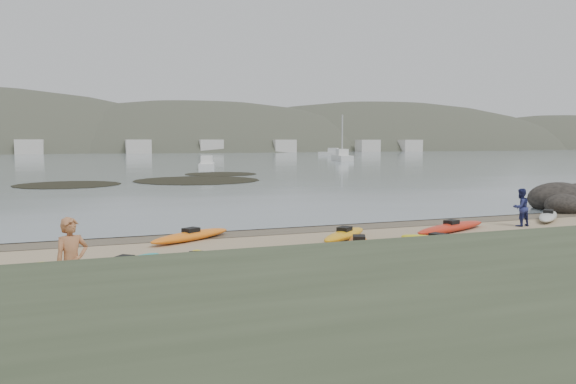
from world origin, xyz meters
name	(u,v)px	position (x,y,z in m)	size (l,w,h in m)	color
ground	(288,228)	(0.00, 0.00, 0.00)	(600.00, 600.00, 0.00)	tan
wet_sand	(291,229)	(0.00, -0.30, 0.00)	(60.00, 60.00, 0.00)	brown
water	(96,148)	(0.00, 300.00, 0.01)	(1200.00, 1200.00, 0.00)	slate
kayaks	(321,244)	(-0.47, -4.46, 0.17)	(23.97, 8.79, 0.34)	orange
person_west	(72,263)	(-8.15, -8.74, 0.98)	(0.72, 0.47, 1.96)	#B17046
person_east	(521,207)	(9.37, -2.84, 0.80)	(0.78, 0.60, 1.60)	navy
rock_cluster	(571,204)	(16.38, 1.11, 0.23)	(5.19, 3.80, 1.71)	black
kelp_mats	(172,180)	(-0.10, 30.30, 0.03)	(23.08, 18.08, 0.04)	black
moored_boats	(171,159)	(6.58, 75.41, 0.52)	(94.55, 62.36, 1.14)	silver
far_hills	(210,191)	(39.38, 193.97, -15.93)	(550.00, 135.00, 80.00)	#384235
far_town	(132,147)	(6.00, 145.00, 2.00)	(199.00, 5.00, 4.00)	beige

